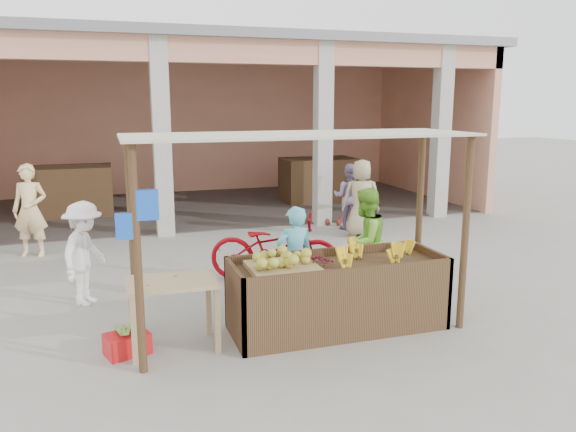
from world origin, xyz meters
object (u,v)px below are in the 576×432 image
object	(u,v)px
motorcycle	(275,246)
vendor_blue	(295,256)
vendor_green	(365,239)
fruit_stall	(337,297)
red_crate	(127,344)
side_table	(173,292)

from	to	relation	value
motorcycle	vendor_blue	bearing A→B (deg)	-160.74
vendor_blue	vendor_green	distance (m)	1.19
fruit_stall	motorcycle	distance (m)	2.04
red_crate	vendor_green	size ratio (longest dim) A/B	0.28
fruit_stall	side_table	size ratio (longest dim) A/B	2.56
fruit_stall	vendor_blue	bearing A→B (deg)	112.54
fruit_stall	side_table	xyz separation A→B (m)	(-1.97, 0.03, 0.26)
side_table	motorcycle	bearing A→B (deg)	50.70
red_crate	vendor_blue	size ratio (longest dim) A/B	0.30
vendor_blue	motorcycle	size ratio (longest dim) A/B	0.72
side_table	red_crate	bearing A→B (deg)	-177.95
fruit_stall	motorcycle	bearing A→B (deg)	95.50
side_table	motorcycle	distance (m)	2.67
side_table	vendor_green	world-z (taller)	vendor_green
side_table	vendor_blue	world-z (taller)	vendor_blue
fruit_stall	red_crate	bearing A→B (deg)	179.12
vendor_green	motorcycle	distance (m)	1.47
red_crate	motorcycle	xyz separation A→B (m)	(2.29, 1.99, 0.43)
red_crate	vendor_blue	world-z (taller)	vendor_blue
red_crate	motorcycle	bearing A→B (deg)	23.42
side_table	vendor_blue	xyz separation A→B (m)	(1.67, 0.70, 0.09)
fruit_stall	red_crate	size ratio (longest dim) A/B	5.70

